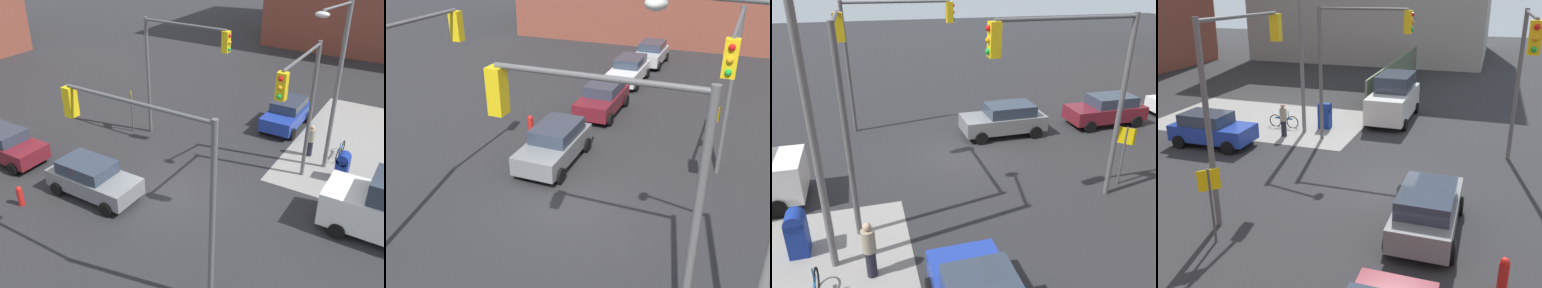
{
  "view_description": "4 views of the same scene",
  "coord_description": "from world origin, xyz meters",
  "views": [
    {
      "loc": [
        9.14,
        -13.17,
        11.05
      ],
      "look_at": [
        -0.2,
        2.05,
        1.47
      ],
      "focal_mm": 40.0,
      "sensor_mm": 36.0,
      "label": 1
    },
    {
      "loc": [
        11.51,
        4.88,
        8.72
      ],
      "look_at": [
        -1.81,
        -0.47,
        1.6
      ],
      "focal_mm": 40.0,
      "sensor_mm": 36.0,
      "label": 2
    },
    {
      "loc": [
        3.9,
        14.77,
        7.49
      ],
      "look_at": [
        0.36,
        2.04,
        1.56
      ],
      "focal_mm": 35.0,
      "sensor_mm": 36.0,
      "label": 3
    },
    {
      "loc": [
        -14.74,
        -3.34,
        7.2
      ],
      "look_at": [
        -0.66,
        1.29,
        1.83
      ],
      "focal_mm": 40.0,
      "sensor_mm": 36.0,
      "label": 4
    }
  ],
  "objects": [
    {
      "name": "fire_hydrant",
      "position": [
        -5.0,
        -4.2,
        0.49
      ],
      "size": [
        0.26,
        0.26,
        0.94
      ],
      "color": "red",
      "rests_on": "ground"
    },
    {
      "name": "traffic_signal_se_corner",
      "position": [
        2.38,
        -4.5,
        4.64
      ],
      "size": [
        5.56,
        0.36,
        6.5
      ],
      "color": "#59595B",
      "rests_on": "ground"
    },
    {
      "name": "traffic_signal_nw_corner",
      "position": [
        -2.61,
        4.5,
        4.6
      ],
      "size": [
        5.01,
        0.36,
        6.5
      ],
      "color": "#59595B",
      "rests_on": "ground"
    },
    {
      "name": "traffic_signal_ne_corner",
      "position": [
        4.5,
        2.8,
        4.57
      ],
      "size": [
        0.36,
        4.55,
        6.5
      ],
      "color": "#59595B",
      "rests_on": "ground"
    },
    {
      "name": "warning_sign_two_way",
      "position": [
        -5.4,
        4.0,
        1.64
      ],
      "size": [
        0.48,
        0.48,
        2.4
      ],
      "color": "#4C4C4C",
      "rests_on": "ground"
    },
    {
      "name": "coupe_blue",
      "position": [
        1.91,
        9.21,
        0.84
      ],
      "size": [
        2.02,
        3.96,
        1.62
      ],
      "color": "#1E389E",
      "rests_on": "ground"
    },
    {
      "name": "sedan_maroon",
      "position": [
        -8.83,
        -1.88,
        0.84
      ],
      "size": [
        4.19,
        2.02,
        1.62
      ],
      "color": "maroon",
      "rests_on": "ground"
    },
    {
      "name": "ground_plane",
      "position": [
        0.0,
        0.0,
        0.0
      ],
      "size": [
        120.0,
        120.0,
        0.0
      ],
      "primitive_type": "plane",
      "color": "#28282B"
    },
    {
      "name": "coupe_gray",
      "position": [
        -2.89,
        -1.95,
        0.84
      ],
      "size": [
        4.21,
        2.02,
        1.62
      ],
      "color": "slate",
      "rests_on": "ground"
    },
    {
      "name": "street_lamp_corner",
      "position": [
        5.12,
        5.44,
        4.7
      ],
      "size": [
        0.87,
        2.63,
        8.0
      ],
      "color": "slate",
      "rests_on": "ground"
    },
    {
      "name": "pedestrian_crossing",
      "position": [
        4.2,
        6.5,
        0.9
      ],
      "size": [
        0.36,
        0.36,
        1.73
      ],
      "rotation": [
        0.0,
        0.0,
        3.08
      ],
      "color": "#9E937A",
      "rests_on": "ground"
    },
    {
      "name": "bicycle_leaning_on_fence",
      "position": [
        5.6,
        7.2,
        0.35
      ],
      "size": [
        0.05,
        1.75,
        0.97
      ],
      "color": "black",
      "rests_on": "ground"
    },
    {
      "name": "mailbox_blue",
      "position": [
        6.2,
        5.0,
        0.76
      ],
      "size": [
        0.56,
        0.64,
        1.43
      ],
      "color": "navy",
      "rests_on": "ground"
    }
  ]
}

